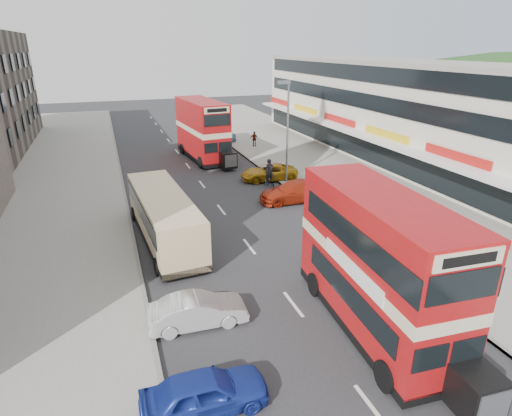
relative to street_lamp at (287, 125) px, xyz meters
name	(u,v)px	position (x,y,z in m)	size (l,w,h in m)	color
ground	(314,332)	(-6.52, -18.00, -4.78)	(160.00, 160.00, 0.00)	#28282B
road_surface	(202,184)	(-6.52, 2.00, -4.78)	(12.00, 90.00, 0.01)	#28282B
pavement_right	(332,170)	(5.48, 2.00, -4.71)	(12.00, 90.00, 0.15)	gray
pavement_left	(40,201)	(-18.52, 2.00, -4.71)	(12.00, 90.00, 0.15)	gray
kerb_left	(124,192)	(-12.62, 2.00, -4.71)	(0.20, 90.00, 0.16)	gray
kerb_right	(272,176)	(-0.42, 2.00, -4.71)	(0.20, 90.00, 0.16)	gray
commercial_row	(398,111)	(13.42, 4.00, -0.09)	(9.90, 46.20, 9.30)	beige
street_lamp	(287,125)	(0.00, 0.00, 0.00)	(1.00, 0.20, 8.12)	slate
bus_main	(378,264)	(-4.19, -18.44, -1.94)	(3.27, 9.95, 5.40)	black
bus_second	(202,130)	(-4.50, 10.11, -1.88)	(3.71, 10.11, 5.52)	black
coach	(164,216)	(-10.84, -7.56, -3.24)	(3.18, 10.03, 2.62)	black
car_left_near	(205,392)	(-11.44, -20.26, -4.11)	(1.59, 3.96, 1.35)	#1B3099
car_left_front	(198,311)	(-10.75, -16.00, -4.13)	(1.38, 3.96, 1.31)	beige
car_right_a	(295,191)	(-1.04, -4.12, -4.03)	(2.12, 5.22, 1.52)	#A62710
car_right_b	(269,172)	(-0.94, 1.34, -4.13)	(2.18, 4.73, 1.31)	#BF8413
car_right_c	(217,138)	(-1.54, 16.18, -4.04)	(1.75, 4.35, 1.48)	#588FB1
pedestrian_near	(330,190)	(1.00, -5.53, -3.68)	(0.70, 0.48, 1.91)	gray
pedestrian_far	(254,139)	(1.91, 13.13, -3.82)	(0.95, 0.40, 1.63)	gray
cyclist	(270,177)	(-1.61, -0.54, -3.95)	(0.74, 1.69, 2.32)	gray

